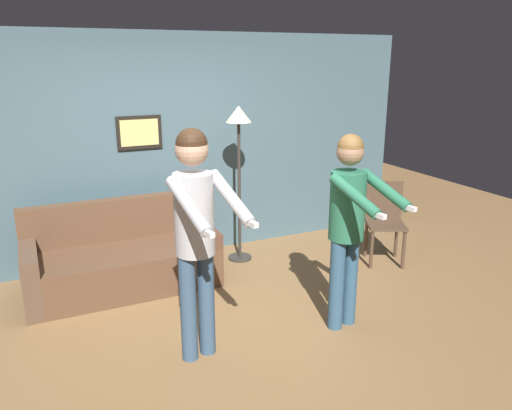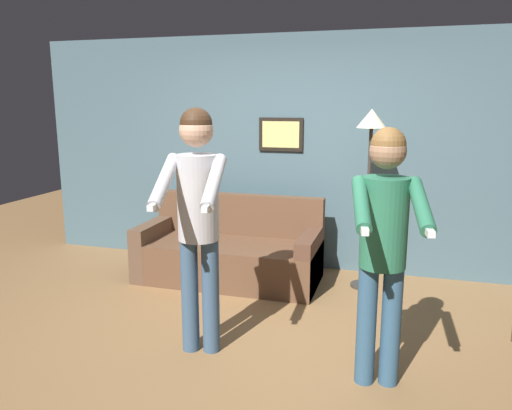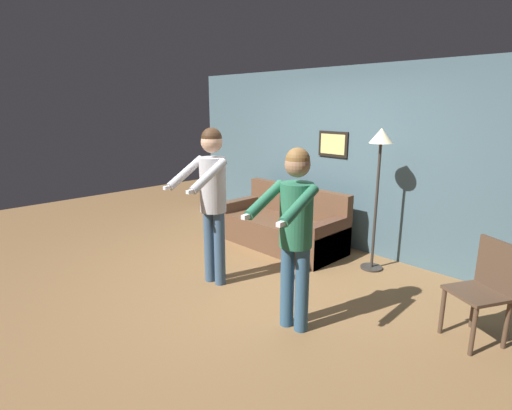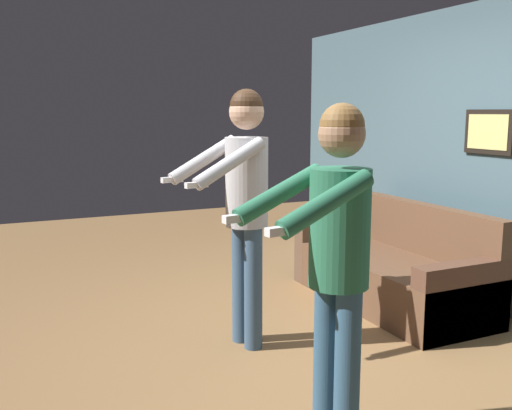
{
  "view_description": "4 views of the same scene",
  "coord_description": "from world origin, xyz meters",
  "px_view_note": "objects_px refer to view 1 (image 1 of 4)",
  "views": [
    {
      "loc": [
        -1.41,
        -3.66,
        2.31
      ],
      "look_at": [
        0.11,
        -0.41,
        1.25
      ],
      "focal_mm": 35.0,
      "sensor_mm": 36.0,
      "label": 1
    },
    {
      "loc": [
        1.07,
        -3.54,
        1.88
      ],
      "look_at": [
        0.08,
        -0.17,
        1.14
      ],
      "focal_mm": 35.0,
      "sensor_mm": 36.0,
      "label": 2
    },
    {
      "loc": [
        3.2,
        -3.01,
        2.08
      ],
      "look_at": [
        0.4,
        -0.3,
        1.1
      ],
      "focal_mm": 28.0,
      "sensor_mm": 36.0,
      "label": 3
    },
    {
      "loc": [
        3.28,
        -1.87,
        1.68
      ],
      "look_at": [
        0.18,
        -0.44,
        1.12
      ],
      "focal_mm": 40.0,
      "sensor_mm": 36.0,
      "label": 4
    }
  ],
  "objects_px": {
    "person_standing_left": "(196,223)",
    "dining_chair_distant": "(385,217)",
    "couch": "(122,261)",
    "person_standing_right": "(349,214)",
    "torchiere_lamp": "(239,138)"
  },
  "relations": [
    {
      "from": "torchiere_lamp",
      "to": "dining_chair_distant",
      "type": "height_order",
      "value": "torchiere_lamp"
    },
    {
      "from": "couch",
      "to": "dining_chair_distant",
      "type": "height_order",
      "value": "dining_chair_distant"
    },
    {
      "from": "couch",
      "to": "torchiere_lamp",
      "type": "relative_size",
      "value": 1.05
    },
    {
      "from": "torchiere_lamp",
      "to": "person_standing_right",
      "type": "height_order",
      "value": "torchiere_lamp"
    },
    {
      "from": "couch",
      "to": "person_standing_left",
      "type": "relative_size",
      "value": 1.04
    },
    {
      "from": "person_standing_left",
      "to": "dining_chair_distant",
      "type": "distance_m",
      "value": 2.86
    },
    {
      "from": "person_standing_right",
      "to": "torchiere_lamp",
      "type": "bearing_deg",
      "value": 96.86
    },
    {
      "from": "person_standing_right",
      "to": "dining_chair_distant",
      "type": "height_order",
      "value": "person_standing_right"
    },
    {
      "from": "person_standing_left",
      "to": "dining_chair_distant",
      "type": "bearing_deg",
      "value": 20.87
    },
    {
      "from": "couch",
      "to": "person_standing_right",
      "type": "distance_m",
      "value": 2.44
    },
    {
      "from": "torchiere_lamp",
      "to": "person_standing_left",
      "type": "xyz_separation_m",
      "value": [
        -1.09,
        -1.74,
        -0.32
      ]
    },
    {
      "from": "couch",
      "to": "person_standing_right",
      "type": "xyz_separation_m",
      "value": [
        1.62,
        -1.65,
        0.77
      ]
    },
    {
      "from": "person_standing_left",
      "to": "person_standing_right",
      "type": "xyz_separation_m",
      "value": [
        1.31,
        -0.09,
        -0.08
      ]
    },
    {
      "from": "dining_chair_distant",
      "to": "person_standing_left",
      "type": "bearing_deg",
      "value": -159.13
    },
    {
      "from": "torchiere_lamp",
      "to": "dining_chair_distant",
      "type": "bearing_deg",
      "value": -25.98
    }
  ]
}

